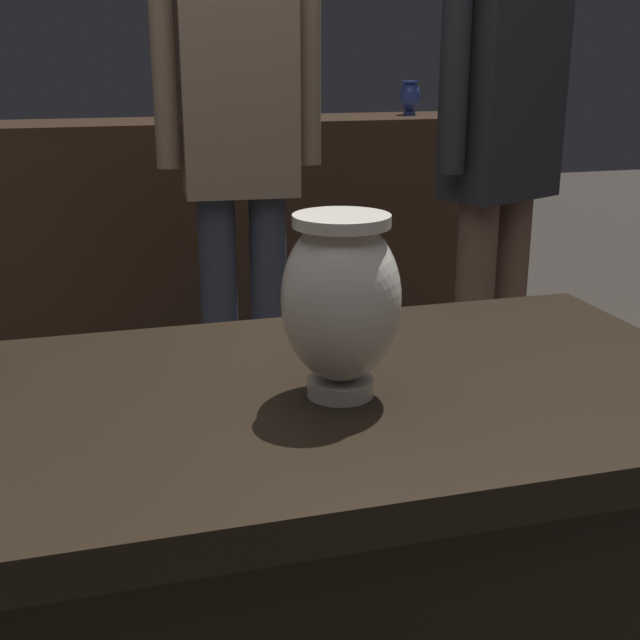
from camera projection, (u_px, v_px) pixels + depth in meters
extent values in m
cube|color=black|center=(300.00, 406.00, 1.15)|extent=(1.20, 0.64, 0.05)
cube|color=#382619|center=(155.00, 258.00, 3.25)|extent=(2.60, 0.40, 0.95)
cube|color=#382619|center=(147.00, 126.00, 3.10)|extent=(2.60, 0.40, 0.04)
cylinder|color=silver|center=(340.00, 387.00, 1.11)|extent=(0.09, 0.09, 0.02)
ellipsoid|color=silver|center=(341.00, 300.00, 1.08)|extent=(0.15, 0.15, 0.22)
cylinder|color=silver|center=(342.00, 221.00, 1.05)|extent=(0.12, 0.12, 0.02)
cylinder|color=#2D429E|center=(409.00, 113.00, 3.40)|extent=(0.05, 0.05, 0.01)
ellipsoid|color=#2D429E|center=(410.00, 96.00, 3.38)|extent=(0.08, 0.08, 0.12)
cylinder|color=#2D429E|center=(410.00, 82.00, 3.36)|extent=(0.07, 0.07, 0.01)
cylinder|color=brown|center=(504.00, 336.00, 2.53)|extent=(0.11, 0.11, 0.85)
cylinder|color=brown|center=(472.00, 346.00, 2.44)|extent=(0.11, 0.11, 0.85)
cube|color=#232328|center=(505.00, 71.00, 2.25)|extent=(0.37, 0.30, 0.67)
cylinder|color=#232328|center=(551.00, 58.00, 2.37)|extent=(0.07, 0.07, 0.57)
cylinder|color=#232328|center=(456.00, 58.00, 2.12)|extent=(0.07, 0.07, 0.57)
cylinder|color=#333847|center=(270.00, 330.00, 2.59)|extent=(0.11, 0.11, 0.84)
cylinder|color=#333847|center=(220.00, 334.00, 2.56)|extent=(0.11, 0.11, 0.84)
cube|color=#846B56|center=(238.00, 76.00, 2.35)|extent=(0.33, 0.20, 0.66)
cylinder|color=#846B56|center=(309.00, 63.00, 2.38)|extent=(0.07, 0.07, 0.56)
cylinder|color=#846B56|center=(164.00, 63.00, 2.30)|extent=(0.07, 0.07, 0.56)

